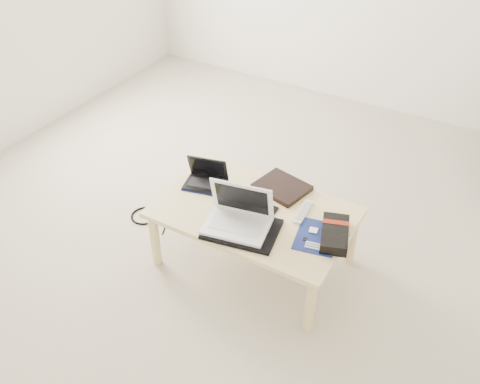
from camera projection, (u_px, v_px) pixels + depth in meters
The scene contains 13 objects.
ground at pixel (231, 215), 3.62m from camera, with size 4.00×4.00×0.00m, color #BDAE99.
coffee_table at pixel (254, 217), 3.05m from camera, with size 1.10×0.70×0.40m.
book at pixel (282, 187), 3.17m from camera, with size 0.34×0.30×0.03m.
netbook at pixel (206, 179), 3.20m from camera, with size 0.28×0.23×0.17m.
tablet at pixel (251, 210), 3.01m from camera, with size 0.26×0.20×0.01m.
remote at pixel (303, 212), 3.00m from camera, with size 0.07×0.21×0.02m.
neoprene_sleeve at pixel (242, 229), 2.88m from camera, with size 0.39×0.29×0.02m, color black.
white_laptop at pixel (238, 217), 2.87m from camera, with size 0.39×0.31×0.25m.
motherboard at pixel (317, 237), 2.84m from camera, with size 0.27×0.31×0.01m.
gpu_box at pixel (335, 234), 2.82m from camera, with size 0.22×0.31×0.06m.
cable_coil at pixel (242, 201), 3.08m from camera, with size 0.11×0.11×0.01m, color black.
floor_cable_coil at pixel (145, 216), 3.60m from camera, with size 0.19×0.19×0.01m, color black.
floor_cable_trail at pixel (169, 216), 3.60m from camera, with size 0.01×0.01×0.38m, color black.
Camera 1 is at (1.46, -2.37, 2.31)m, focal length 40.00 mm.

